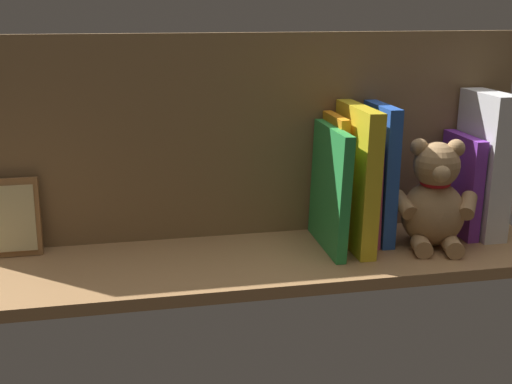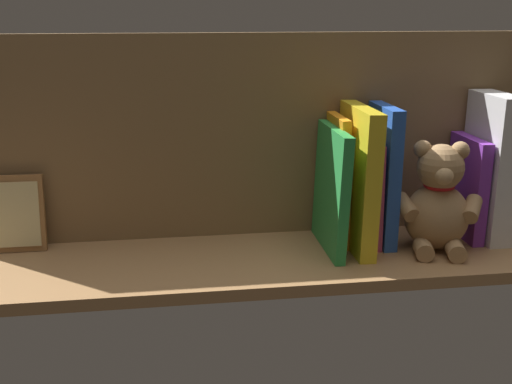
% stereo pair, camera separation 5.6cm
% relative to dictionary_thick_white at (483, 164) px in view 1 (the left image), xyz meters
% --- Properties ---
extents(ground_plane, '(1.12, 0.29, 0.02)m').
position_rel_dictionary_thick_white_xyz_m(ground_plane, '(0.47, 0.04, -0.15)').
color(ground_plane, '#A87A4C').
extents(shelf_back_panel, '(1.12, 0.02, 0.40)m').
position_rel_dictionary_thick_white_xyz_m(shelf_back_panel, '(0.47, -0.09, 0.06)').
color(shelf_back_panel, olive).
rests_on(shelf_back_panel, ground_plane).
extents(dictionary_thick_white, '(0.05, 0.15, 0.28)m').
position_rel_dictionary_thick_white_xyz_m(dictionary_thick_white, '(0.00, 0.00, 0.00)').
color(dictionary_thick_white, white).
rests_on(dictionary_thick_white, ground_plane).
extents(book_0, '(0.02, 0.13, 0.20)m').
position_rel_dictionary_thick_white_xyz_m(book_0, '(0.04, -0.01, -0.04)').
color(book_0, purple).
rests_on(book_0, ground_plane).
extents(teddy_bear, '(0.16, 0.15, 0.21)m').
position_rel_dictionary_thick_white_xyz_m(teddy_bear, '(0.13, 0.05, -0.05)').
color(teddy_bear, tan).
rests_on(teddy_bear, ground_plane).
extents(book_1, '(0.03, 0.14, 0.27)m').
position_rel_dictionary_thick_white_xyz_m(book_1, '(0.22, -0.01, -0.01)').
color(book_1, blue).
rests_on(book_1, ground_plane).
extents(book_2, '(0.02, 0.13, 0.20)m').
position_rel_dictionary_thick_white_xyz_m(book_2, '(0.24, -0.01, -0.04)').
color(book_2, '#B23F72').
rests_on(book_2, ground_plane).
extents(book_3, '(0.04, 0.18, 0.27)m').
position_rel_dictionary_thick_white_xyz_m(book_3, '(0.27, 0.02, -0.01)').
color(book_3, yellow).
rests_on(book_3, ground_plane).
extents(book_4, '(0.02, 0.12, 0.25)m').
position_rel_dictionary_thick_white_xyz_m(book_4, '(0.30, -0.02, -0.02)').
color(book_4, orange).
rests_on(book_4, ground_plane).
extents(book_5, '(0.03, 0.18, 0.23)m').
position_rel_dictionary_thick_white_xyz_m(book_5, '(0.32, 0.02, -0.03)').
color(book_5, green).
rests_on(book_5, ground_plane).
extents(picture_frame_leaning, '(0.10, 0.04, 0.15)m').
position_rel_dictionary_thick_white_xyz_m(picture_frame_leaning, '(0.91, -0.05, -0.07)').
color(picture_frame_leaning, '#9E6B3D').
rests_on(picture_frame_leaning, ground_plane).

